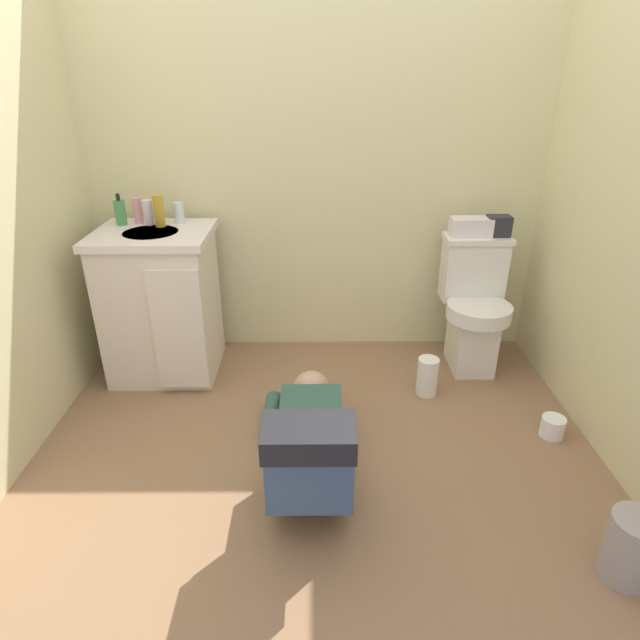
% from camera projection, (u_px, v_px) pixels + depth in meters
% --- Properties ---
extents(ground_plane, '(3.05, 3.03, 0.04)m').
position_uv_depth(ground_plane, '(316.00, 447.00, 2.46)').
color(ground_plane, '#8C6747').
extents(wall_back, '(2.71, 0.08, 2.40)m').
position_uv_depth(wall_back, '(315.00, 145.00, 2.88)').
color(wall_back, beige).
rests_on(wall_back, ground_plane).
extents(toilet, '(0.36, 0.46, 0.75)m').
position_uv_depth(toilet, '(473.00, 306.00, 2.96)').
color(toilet, white).
rests_on(toilet, ground_plane).
extents(vanity_cabinet, '(0.60, 0.53, 0.82)m').
position_uv_depth(vanity_cabinet, '(162.00, 303.00, 2.88)').
color(vanity_cabinet, beige).
rests_on(vanity_cabinet, ground_plane).
extents(faucet, '(0.02, 0.02, 0.10)m').
position_uv_depth(faucet, '(157.00, 215.00, 2.82)').
color(faucet, silver).
rests_on(faucet, vanity_cabinet).
extents(person_plumber, '(0.38, 1.06, 0.52)m').
position_uv_depth(person_plumber, '(309.00, 440.00, 2.19)').
color(person_plumber, '#33594C').
rests_on(person_plumber, ground_plane).
extents(tissue_box, '(0.22, 0.11, 0.10)m').
position_uv_depth(tissue_box, '(471.00, 227.00, 2.86)').
color(tissue_box, silver).
rests_on(tissue_box, toilet).
extents(toiletry_bag, '(0.12, 0.09, 0.11)m').
position_uv_depth(toiletry_bag, '(498.00, 226.00, 2.86)').
color(toiletry_bag, '#26262D').
rests_on(toiletry_bag, toilet).
extents(soap_dispenser, '(0.06, 0.06, 0.17)m').
position_uv_depth(soap_dispenser, '(120.00, 212.00, 2.79)').
color(soap_dispenser, '#479152').
rests_on(soap_dispenser, vanity_cabinet).
extents(bottle_pink, '(0.05, 0.05, 0.14)m').
position_uv_depth(bottle_pink, '(138.00, 211.00, 2.82)').
color(bottle_pink, pink).
rests_on(bottle_pink, vanity_cabinet).
extents(bottle_white, '(0.05, 0.05, 0.13)m').
position_uv_depth(bottle_white, '(148.00, 213.00, 2.80)').
color(bottle_white, white).
rests_on(bottle_white, vanity_cabinet).
extents(bottle_amber, '(0.05, 0.05, 0.17)m').
position_uv_depth(bottle_amber, '(159.00, 211.00, 2.76)').
color(bottle_amber, gold).
rests_on(bottle_amber, vanity_cabinet).
extents(bottle_clear, '(0.05, 0.05, 0.11)m').
position_uv_depth(bottle_clear, '(179.00, 213.00, 2.84)').
color(bottle_clear, silver).
rests_on(bottle_clear, vanity_cabinet).
extents(trash_can, '(0.18, 0.18, 0.25)m').
position_uv_depth(trash_can, '(632.00, 548.00, 1.76)').
color(trash_can, gray).
rests_on(trash_can, ground_plane).
extents(paper_towel_roll, '(0.11, 0.11, 0.21)m').
position_uv_depth(paper_towel_roll, '(427.00, 376.00, 2.79)').
color(paper_towel_roll, white).
rests_on(paper_towel_roll, ground_plane).
extents(toilet_paper_roll, '(0.11, 0.11, 0.10)m').
position_uv_depth(toilet_paper_roll, '(552.00, 427.00, 2.48)').
color(toilet_paper_roll, white).
rests_on(toilet_paper_roll, ground_plane).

